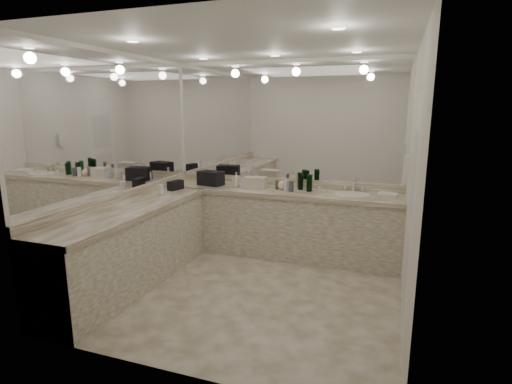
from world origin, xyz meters
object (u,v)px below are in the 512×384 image
at_px(soap_bottle_a, 236,180).
at_px(soap_bottle_c, 282,184).
at_px(cream_cosmetic_case, 255,183).
at_px(hand_towel, 388,195).
at_px(sink, 352,195).
at_px(wall_phone, 406,167).
at_px(soap_bottle_b, 244,182).
at_px(black_toiletry_bag, 211,178).

bearing_deg(soap_bottle_a, soap_bottle_c, 3.66).
xyz_separation_m(cream_cosmetic_case, hand_towel, (1.70, 0.09, -0.06)).
height_order(sink, wall_phone, wall_phone).
height_order(soap_bottle_b, soap_bottle_c, soap_bottle_b).
distance_m(wall_phone, black_toiletry_bag, 2.62).
bearing_deg(soap_bottle_b, soap_bottle_a, 157.09).
relative_size(sink, soap_bottle_a, 2.15).
bearing_deg(cream_cosmetic_case, soap_bottle_c, 3.85).
xyz_separation_m(cream_cosmetic_case, soap_bottle_a, (-0.28, 0.02, 0.02)).
xyz_separation_m(wall_phone, soap_bottle_a, (-2.16, 0.47, -0.35)).
height_order(cream_cosmetic_case, soap_bottle_a, soap_bottle_a).
relative_size(soap_bottle_a, soap_bottle_b, 1.17).
bearing_deg(cream_cosmetic_case, soap_bottle_b, -169.03).
height_order(black_toiletry_bag, soap_bottle_c, black_toiletry_bag).
bearing_deg(black_toiletry_bag, soap_bottle_c, 2.01).
distance_m(wall_phone, hand_towel, 0.72).
xyz_separation_m(wall_phone, hand_towel, (-0.17, 0.55, -0.43)).
xyz_separation_m(wall_phone, soap_bottle_b, (-2.02, 0.41, -0.36)).
bearing_deg(wall_phone, cream_cosmetic_case, 166.35).
distance_m(cream_cosmetic_case, soap_bottle_c, 0.37).
bearing_deg(hand_towel, soap_bottle_a, -177.77).
height_order(wall_phone, soap_bottle_c, wall_phone).
relative_size(sink, soap_bottle_c, 2.78).
bearing_deg(black_toiletry_bag, soap_bottle_a, -0.71).
xyz_separation_m(cream_cosmetic_case, soap_bottle_c, (0.36, 0.06, -0.00)).
bearing_deg(soap_bottle_b, soap_bottle_c, 10.91).
xyz_separation_m(soap_bottle_a, soap_bottle_c, (0.64, 0.04, -0.02)).
xyz_separation_m(wall_phone, soap_bottle_c, (-1.51, 0.51, -0.37)).
bearing_deg(soap_bottle_c, sink, -0.72).
distance_m(sink, soap_bottle_c, 0.91).
bearing_deg(cream_cosmetic_case, sink, -2.94).
bearing_deg(soap_bottle_a, black_toiletry_bag, 179.29).
relative_size(cream_cosmetic_case, soap_bottle_a, 1.40).
relative_size(wall_phone, hand_towel, 1.04).
height_order(sink, black_toiletry_bag, black_toiletry_bag).
height_order(cream_cosmetic_case, hand_towel, cream_cosmetic_case).
bearing_deg(sink, black_toiletry_bag, -179.26).
relative_size(wall_phone, soap_bottle_a, 1.17).
bearing_deg(soap_bottle_b, cream_cosmetic_case, 15.94).
height_order(wall_phone, hand_towel, wall_phone).
distance_m(sink, soap_bottle_b, 1.42).
bearing_deg(soap_bottle_b, hand_towel, 4.15).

